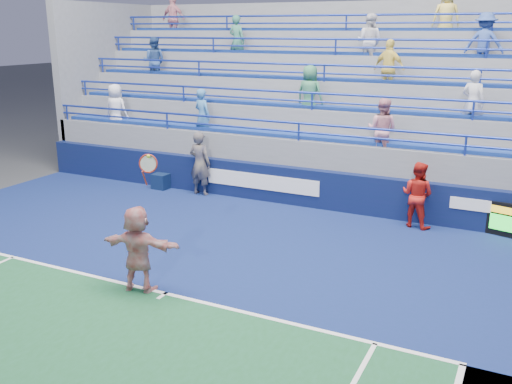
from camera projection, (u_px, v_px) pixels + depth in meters
The scene contains 7 objects.
ground at pixel (165, 294), 10.97m from camera, with size 120.00×120.00×0.00m, color #333538.
sponsor_wall at pixel (295, 186), 16.42m from camera, with size 18.00×0.32×1.10m.
bleacher_stand at pixel (338, 132), 19.39m from camera, with size 18.00×5.60×6.13m.
judge_chair at pixel (162, 180), 18.13m from camera, with size 0.51×0.51×0.88m.
tennis_player at pixel (138, 249), 10.92m from camera, with size 1.66×0.78×2.76m.
line_judge at pixel (200, 163), 17.29m from camera, with size 0.72×0.47×1.96m, color #15183B.
ball_girl at pixel (417, 195), 14.48m from camera, with size 0.83×0.65×1.71m, color red.
Camera 1 is at (5.98, -8.19, 4.93)m, focal length 40.00 mm.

